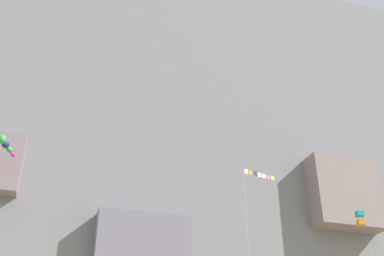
# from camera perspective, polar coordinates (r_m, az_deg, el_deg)

# --- Properties ---
(cliff_face) EXTENTS (180.00, 24.08, 61.20)m
(cliff_face) POSITION_cam_1_polar(r_m,az_deg,el_deg) (68.34, -7.44, -3.85)
(cliff_face) COLOR gray
(cliff_face) RESTS_ON ground
(kite_box_front_field) EXTENTS (1.10, 5.58, 18.32)m
(kite_box_front_field) POSITION_cam_1_polar(r_m,az_deg,el_deg) (53.47, 19.62, -10.24)
(kite_box_front_field) COLOR teal
(kite_box_front_field) RESTS_ON ground
(kite_windsock_low_right) EXTENTS (2.84, 8.97, 23.43)m
(kite_windsock_low_right) POSITION_cam_1_polar(r_m,az_deg,el_deg) (50.03, -21.55, -1.85)
(kite_windsock_low_right) COLOR green
(kite_windsock_low_right) RESTS_ON ground
(kite_banner_mid_right) EXTENTS (4.29, 2.19, 20.57)m
(kite_banner_mid_right) POSITION_cam_1_polar(r_m,az_deg,el_deg) (46.60, 8.06, -6.67)
(kite_banner_mid_right) COLOR black
(kite_banner_mid_right) RESTS_ON ground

